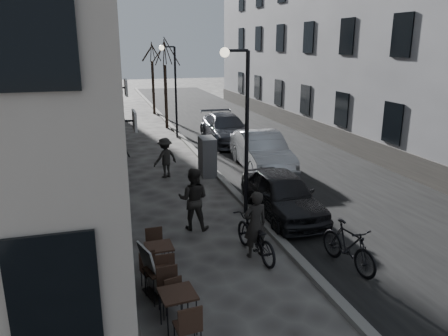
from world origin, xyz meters
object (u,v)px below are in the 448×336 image
pedestrian_far (119,158)px  car_mid (262,151)px  pedestrian_near (193,199)px  bistro_set_b (160,281)px  sign_board (152,276)px  streetlamp_far (172,81)px  utility_cabinet (207,157)px  car_near (282,194)px  pedestrian_mid (165,158)px  bistro_set_c (160,257)px  bicycle (255,237)px  streetlamp_near (242,114)px  moped (348,246)px  bistro_set_a (178,307)px  tree_near (164,52)px  tree_far (152,50)px  car_far (226,129)px

pedestrian_far → car_mid: pedestrian_far is taller
pedestrian_near → car_mid: pedestrian_near is taller
bistro_set_b → sign_board: 0.21m
streetlamp_far → utility_cabinet: streetlamp_far is taller
car_near → pedestrian_mid: bearing=119.9°
bistro_set_c → pedestrian_mid: pedestrian_mid is taller
pedestrian_mid → pedestrian_far: size_ratio=0.93×
pedestrian_far → sign_board: bearing=-126.5°
car_mid → bicycle: bearing=-107.6°
pedestrian_near → pedestrian_far: pedestrian_near is taller
bistro_set_c → pedestrian_far: (-0.42, 7.82, 0.41)m
streetlamp_near → moped: (1.37, -4.00, -2.60)m
streetlamp_near → pedestrian_far: 6.25m
bistro_set_a → pedestrian_mid: bearing=76.8°
tree_near → bistro_set_b: 19.80m
car_near → car_mid: car_mid is taller
streetlamp_far → utility_cabinet: 8.04m
bistro_set_b → car_near: 5.61m
tree_near → pedestrian_near: bearing=-96.3°
streetlamp_near → car_near: 2.78m
utility_cabinet → moped: size_ratio=0.84×
streetlamp_far → tree_far: tree_far is taller
car_near → bistro_set_c: bearing=-147.7°
tree_near → pedestrian_near: size_ratio=3.12×
bistro_set_a → sign_board: (-0.33, 1.29, -0.00)m
bicycle → pedestrian_far: (-2.86, 7.53, 0.34)m
bistro_set_c → car_near: car_near is taller
tree_near → bicycle: (-0.64, -17.83, -4.13)m
sign_board → car_near: bearing=21.0°
bistro_set_c → utility_cabinet: (3.02, 7.44, 0.33)m
bicycle → car_mid: size_ratio=0.42×
bistro_set_c → utility_cabinet: 8.03m
bistro_set_a → tree_near: bearing=75.9°
tree_far → car_mid: 17.14m
utility_cabinet → bicycle: (-0.58, -7.15, -0.26)m
tree_far → utility_cabinet: 17.12m
tree_far → pedestrian_far: bearing=-102.1°
streetlamp_far → pedestrian_near: (-1.68, -12.73, -2.25)m
utility_cabinet → car_near: size_ratio=0.38×
utility_cabinet → bistro_set_b: bearing=-108.4°
sign_board → pedestrian_near: pedestrian_near is taller
tree_far → sign_board: (-3.37, -24.93, -4.18)m
bicycle → car_near: (1.75, 2.32, 0.17)m
car_mid → car_far: car_mid is taller
bistro_set_a → sign_board: sign_board is taller
tree_near → bistro_set_c: (-3.08, -18.11, -4.20)m
bistro_set_a → pedestrian_far: (-0.46, 9.92, 0.39)m
bistro_set_c → pedestrian_mid: 7.77m
bistro_set_c → pedestrian_far: pedestrian_far is taller
utility_cabinet → car_near: 4.97m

